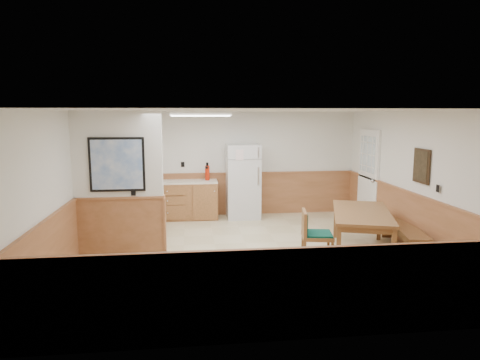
{
  "coord_description": "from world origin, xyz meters",
  "views": [
    {
      "loc": [
        -1.03,
        -7.25,
        2.44
      ],
      "look_at": [
        -0.13,
        0.4,
        1.25
      ],
      "focal_mm": 32.0,
      "sensor_mm": 36.0,
      "label": 1
    }
  ],
  "objects": [
    {
      "name": "ground",
      "position": [
        0.0,
        0.0,
        0.0
      ],
      "size": [
        6.0,
        6.0,
        0.0
      ],
      "primitive_type": "plane",
      "color": "beige",
      "rests_on": "ground"
    },
    {
      "name": "ceiling",
      "position": [
        0.0,
        0.0,
        2.5
      ],
      "size": [
        6.0,
        6.0,
        0.02
      ],
      "primitive_type": "cube",
      "color": "white",
      "rests_on": "back_wall"
    },
    {
      "name": "back_wall",
      "position": [
        0.0,
        3.0,
        1.25
      ],
      "size": [
        6.0,
        0.02,
        2.5
      ],
      "primitive_type": "cube",
      "color": "white",
      "rests_on": "ground"
    },
    {
      "name": "right_wall",
      "position": [
        3.0,
        0.0,
        1.25
      ],
      "size": [
        0.02,
        6.0,
        2.5
      ],
      "primitive_type": "cube",
      "color": "white",
      "rests_on": "ground"
    },
    {
      "name": "left_wall",
      "position": [
        -3.0,
        0.0,
        1.25
      ],
      "size": [
        0.02,
        6.0,
        2.5
      ],
      "primitive_type": "cube",
      "color": "white",
      "rests_on": "ground"
    },
    {
      "name": "wainscot_back",
      "position": [
        0.0,
        2.98,
        0.5
      ],
      "size": [
        6.0,
        0.04,
        1.0
      ],
      "primitive_type": "cube",
      "color": "#B06F46",
      "rests_on": "ground"
    },
    {
      "name": "wainscot_right",
      "position": [
        2.98,
        0.0,
        0.5
      ],
      "size": [
        0.04,
        6.0,
        1.0
      ],
      "primitive_type": "cube",
      "color": "#B06F46",
      "rests_on": "ground"
    },
    {
      "name": "wainscot_left",
      "position": [
        -2.98,
        0.0,
        0.5
      ],
      "size": [
        0.04,
        6.0,
        1.0
      ],
      "primitive_type": "cube",
      "color": "#B06F46",
      "rests_on": "ground"
    },
    {
      "name": "partition_wall",
      "position": [
        -2.25,
        0.19,
        1.23
      ],
      "size": [
        1.5,
        0.2,
        2.5
      ],
      "color": "white",
      "rests_on": "ground"
    },
    {
      "name": "kitchen_counter",
      "position": [
        -1.21,
        2.68,
        0.46
      ],
      "size": [
        2.2,
        0.61,
        1.0
      ],
      "color": "#A7643B",
      "rests_on": "ground"
    },
    {
      "name": "exterior_door",
      "position": [
        2.96,
        1.9,
        1.05
      ],
      "size": [
        0.07,
        1.02,
        2.15
      ],
      "color": "white",
      "rests_on": "ground"
    },
    {
      "name": "kitchen_window",
      "position": [
        -2.1,
        2.98,
        1.55
      ],
      "size": [
        0.8,
        0.04,
        1.0
      ],
      "color": "white",
      "rests_on": "back_wall"
    },
    {
      "name": "wall_painting",
      "position": [
        2.97,
        -0.3,
        1.55
      ],
      "size": [
        0.04,
        0.5,
        0.6
      ],
      "color": "black",
      "rests_on": "right_wall"
    },
    {
      "name": "fluorescent_fixture",
      "position": [
        -0.8,
        1.3,
        2.45
      ],
      "size": [
        1.2,
        0.3,
        0.09
      ],
      "color": "white",
      "rests_on": "ceiling"
    },
    {
      "name": "refrigerator",
      "position": [
        0.21,
        2.63,
        0.87
      ],
      "size": [
        0.77,
        0.72,
        1.74
      ],
      "rotation": [
        0.0,
        0.0,
        0.0
      ],
      "color": "silver",
      "rests_on": "ground"
    },
    {
      "name": "dining_table",
      "position": [
        1.96,
        -0.22,
        0.66
      ],
      "size": [
        1.49,
        2.1,
        0.75
      ],
      "rotation": [
        0.0,
        0.0,
        -0.31
      ],
      "color": "brown",
      "rests_on": "ground"
    },
    {
      "name": "dining_bench",
      "position": [
        2.8,
        -0.18,
        0.35
      ],
      "size": [
        0.7,
        1.78,
        0.45
      ],
      "rotation": [
        0.0,
        0.0,
        -0.19
      ],
      "color": "brown",
      "rests_on": "ground"
    },
    {
      "name": "dining_chair",
      "position": [
        0.98,
        -0.5,
        0.49
      ],
      "size": [
        0.78,
        0.59,
        0.85
      ],
      "rotation": [
        0.0,
        0.0,
        -0.18
      ],
      "color": "brown",
      "rests_on": "ground"
    },
    {
      "name": "fire_extinguisher",
      "position": [
        -0.63,
        2.72,
        1.08
      ],
      "size": [
        0.13,
        0.13,
        0.42
      ],
      "rotation": [
        0.0,
        0.0,
        0.33
      ],
      "color": "red",
      "rests_on": "kitchen_counter"
    },
    {
      "name": "soap_bottle",
      "position": [
        -2.2,
        2.65,
        1.02
      ],
      "size": [
        0.09,
        0.09,
        0.24
      ],
      "primitive_type": "cylinder",
      "rotation": [
        0.0,
        0.0,
        -0.21
      ],
      "color": "#198D31",
      "rests_on": "kitchen_counter"
    }
  ]
}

